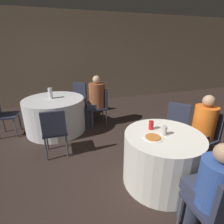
% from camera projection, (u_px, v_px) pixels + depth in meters
% --- Properties ---
extents(ground_plane, '(16.00, 16.00, 0.00)m').
position_uv_depth(ground_plane, '(162.00, 176.00, 2.62)').
color(ground_plane, '#332621').
extents(wall_back, '(16.00, 0.06, 2.80)m').
position_uv_depth(wall_back, '(96.00, 59.00, 5.77)').
color(wall_back, gray).
rests_on(wall_back, ground_plane).
extents(table_near, '(1.04, 1.04, 0.75)m').
position_uv_depth(table_near, '(161.00, 159.00, 2.42)').
color(table_near, white).
rests_on(table_near, ground_plane).
extents(table_far, '(1.30, 1.30, 0.75)m').
position_uv_depth(table_far, '(55.00, 115.00, 3.92)').
color(table_far, white).
rests_on(table_far, ground_plane).
extents(chair_near_northeast, '(0.56, 0.56, 0.88)m').
position_uv_depth(chair_near_northeast, '(176.00, 123.00, 3.11)').
color(chair_near_northeast, '#2D3347').
rests_on(chair_near_northeast, ground_plane).
extents(chair_near_east, '(0.47, 0.47, 0.88)m').
position_uv_depth(chair_near_east, '(205.00, 132.00, 2.79)').
color(chair_near_east, '#2D3347').
rests_on(chair_near_east, ground_plane).
extents(chair_near_south, '(0.41, 0.42, 0.88)m').
position_uv_depth(chair_near_south, '(221.00, 205.00, 1.53)').
color(chair_near_south, '#2D3347').
rests_on(chair_near_south, ground_plane).
extents(chair_far_south, '(0.41, 0.41, 0.88)m').
position_uv_depth(chair_far_south, '(54.00, 129.00, 2.91)').
color(chair_far_south, '#2D3347').
rests_on(chair_far_south, ground_plane).
extents(chair_far_east, '(0.41, 0.41, 0.88)m').
position_uv_depth(chair_far_east, '(101.00, 103.00, 4.15)').
color(chair_far_east, '#2D3347').
rests_on(chair_far_east, ground_plane).
extents(chair_far_west, '(0.44, 0.43, 0.88)m').
position_uv_depth(chair_far_west, '(1.00, 112.00, 3.63)').
color(chair_far_west, '#2D3347').
rests_on(chair_far_west, ground_plane).
extents(chair_far_northeast, '(0.56, 0.56, 0.88)m').
position_uv_depth(chair_far_northeast, '(78.00, 96.00, 4.79)').
color(chair_far_northeast, '#2D3347').
rests_on(chair_far_northeast, ground_plane).
extents(person_orange_shirt, '(0.50, 0.37, 1.17)m').
position_uv_depth(person_orange_shirt, '(200.00, 132.00, 2.69)').
color(person_orange_shirt, black).
rests_on(person_orange_shirt, ground_plane).
extents(person_floral_shirt, '(0.53, 0.37, 1.20)m').
position_uv_depth(person_floral_shirt, '(95.00, 100.00, 4.08)').
color(person_floral_shirt, '#33384C').
rests_on(person_floral_shirt, ground_plane).
extents(person_blue_shirt, '(0.32, 0.50, 1.10)m').
position_uv_depth(person_blue_shirt, '(206.00, 189.00, 1.67)').
color(person_blue_shirt, '#33384C').
rests_on(person_blue_shirt, ground_plane).
extents(pizza_plate_near, '(0.25, 0.25, 0.02)m').
position_uv_depth(pizza_plate_near, '(153.00, 137.00, 2.20)').
color(pizza_plate_near, white).
rests_on(pizza_plate_near, table_near).
extents(soda_can_silver, '(0.07, 0.07, 0.12)m').
position_uv_depth(soda_can_silver, '(165.00, 131.00, 2.26)').
color(soda_can_silver, silver).
rests_on(soda_can_silver, table_near).
extents(soda_can_red, '(0.07, 0.07, 0.12)m').
position_uv_depth(soda_can_red, '(151.00, 125.00, 2.41)').
color(soda_can_red, red).
rests_on(soda_can_red, table_near).
extents(bottle_far, '(0.09, 0.09, 0.23)m').
position_uv_depth(bottle_far, '(50.00, 93.00, 3.77)').
color(bottle_far, white).
rests_on(bottle_far, table_far).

